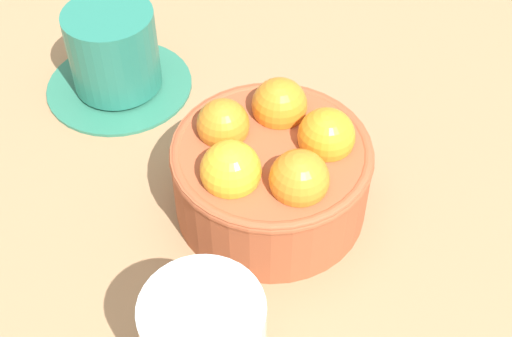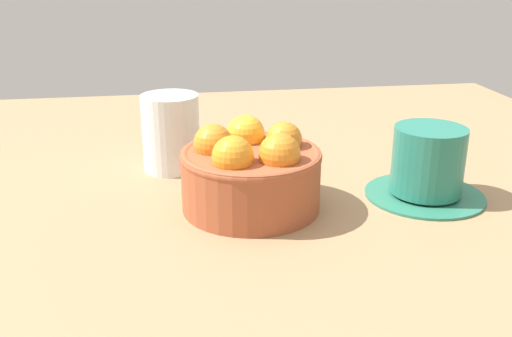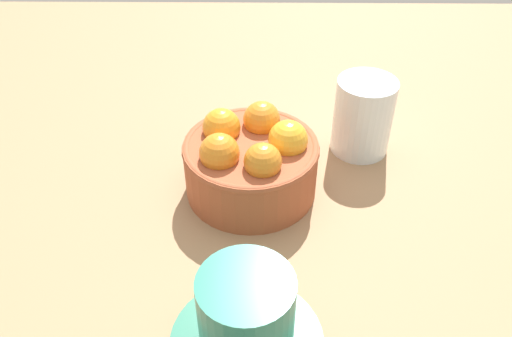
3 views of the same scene
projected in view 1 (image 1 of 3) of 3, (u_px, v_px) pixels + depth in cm
name	position (u px, v px, depth cm)	size (l,w,h in cm)	color
ground_plane	(270.00, 222.00, 57.38)	(111.23, 111.86, 4.18)	#997551
terracotta_bowl	(271.00, 169.00, 52.73)	(14.98, 14.98, 9.24)	#9E4C2D
coffee_cup	(110.00, 58.00, 62.72)	(13.35, 13.35, 8.08)	#2A7159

